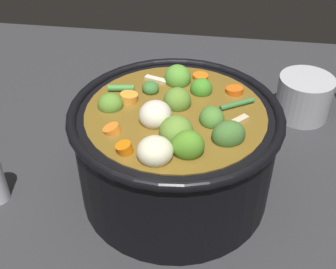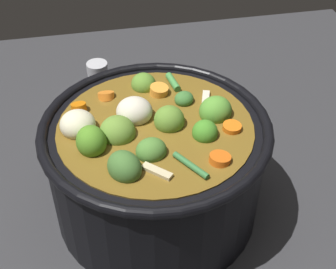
% 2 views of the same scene
% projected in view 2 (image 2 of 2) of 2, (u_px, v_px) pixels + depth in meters
% --- Properties ---
extents(ground_plane, '(1.10, 1.10, 0.00)m').
position_uv_depth(ground_plane, '(157.00, 205.00, 0.67)').
color(ground_plane, '#2D2D30').
extents(cooking_pot, '(0.29, 0.29, 0.18)m').
position_uv_depth(cooking_pot, '(156.00, 165.00, 0.62)').
color(cooking_pot, black).
rests_on(cooking_pot, ground_plane).
extents(salt_shaker, '(0.04, 0.04, 0.09)m').
position_uv_depth(salt_shaker, '(99.00, 84.00, 0.84)').
color(salt_shaker, silver).
rests_on(salt_shaker, ground_plane).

